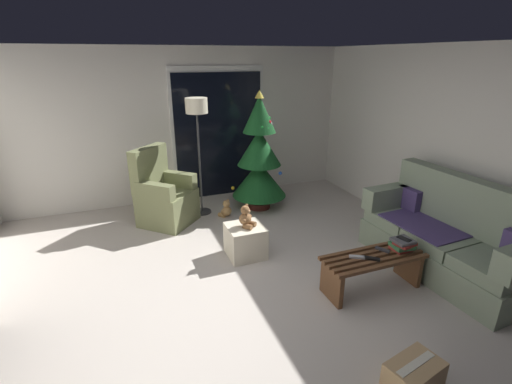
% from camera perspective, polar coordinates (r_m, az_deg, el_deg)
% --- Properties ---
extents(ground_plane, '(7.00, 7.00, 0.00)m').
position_cam_1_polar(ground_plane, '(4.00, -1.78, -15.60)').
color(ground_plane, '#BCB2A8').
extents(wall_back, '(5.72, 0.12, 2.50)m').
position_cam_1_polar(wall_back, '(6.30, -11.39, 9.98)').
color(wall_back, silver).
rests_on(wall_back, ground).
extents(wall_right, '(0.12, 6.00, 2.50)m').
position_cam_1_polar(wall_right, '(5.09, 30.17, 5.16)').
color(wall_right, silver).
rests_on(wall_right, ground).
extents(patio_door_frame, '(1.60, 0.02, 2.20)m').
position_cam_1_polar(patio_door_frame, '(6.39, -5.80, 9.04)').
color(patio_door_frame, silver).
rests_on(patio_door_frame, ground).
extents(patio_door_glass, '(1.50, 0.02, 2.10)m').
position_cam_1_polar(patio_door_glass, '(6.38, -5.74, 8.57)').
color(patio_door_glass, black).
rests_on(patio_door_glass, ground).
extents(couch, '(0.87, 1.97, 1.08)m').
position_cam_1_polar(couch, '(4.73, 27.56, -6.42)').
color(couch, gray).
rests_on(couch, ground).
extents(coffee_table, '(1.10, 0.40, 0.40)m').
position_cam_1_polar(coffee_table, '(4.12, 17.62, -11.01)').
color(coffee_table, brown).
rests_on(coffee_table, ground).
extents(remote_black, '(0.15, 0.13, 0.02)m').
position_cam_1_polar(remote_black, '(3.97, 17.57, -9.82)').
color(remote_black, black).
rests_on(remote_black, coffee_table).
extents(remote_graphite, '(0.11, 0.16, 0.02)m').
position_cam_1_polar(remote_graphite, '(4.17, 19.03, -8.46)').
color(remote_graphite, '#333338').
rests_on(remote_graphite, coffee_table).
extents(remote_silver, '(0.16, 0.12, 0.02)m').
position_cam_1_polar(remote_silver, '(3.96, 15.39, -9.68)').
color(remote_silver, '#ADADB2').
rests_on(remote_silver, coffee_table).
extents(book_stack, '(0.24, 0.24, 0.13)m').
position_cam_1_polar(book_stack, '(4.23, 21.79, -7.56)').
color(book_stack, '#A32D28').
rests_on(book_stack, coffee_table).
extents(cell_phone, '(0.11, 0.16, 0.01)m').
position_cam_1_polar(cell_phone, '(4.21, 21.97, -6.73)').
color(cell_phone, black).
rests_on(cell_phone, book_stack).
extents(christmas_tree, '(0.87, 0.87, 1.88)m').
position_cam_1_polar(christmas_tree, '(5.79, 0.50, 5.24)').
color(christmas_tree, '#4C1E19').
rests_on(christmas_tree, ground).
extents(armchair, '(0.97, 0.97, 1.13)m').
position_cam_1_polar(armchair, '(5.55, -14.07, -0.76)').
color(armchair, olive).
rests_on(armchair, ground).
extents(floor_lamp, '(0.32, 0.32, 1.78)m').
position_cam_1_polar(floor_lamp, '(5.52, -9.13, 11.36)').
color(floor_lamp, '#2D2D30').
rests_on(floor_lamp, ground).
extents(ottoman, '(0.44, 0.44, 0.40)m').
position_cam_1_polar(ottoman, '(4.58, -1.65, -7.59)').
color(ottoman, beige).
rests_on(ottoman, ground).
extents(teddy_bear_chestnut, '(0.21, 0.22, 0.29)m').
position_cam_1_polar(teddy_bear_chestnut, '(4.44, -1.57, -3.98)').
color(teddy_bear_chestnut, brown).
rests_on(teddy_bear_chestnut, ottoman).
extents(teddy_bear_honey_by_tree, '(0.21, 0.22, 0.29)m').
position_cam_1_polar(teddy_bear_honey_by_tree, '(5.69, -4.66, -2.73)').
color(teddy_bear_honey_by_tree, tan).
rests_on(teddy_bear_honey_by_tree, ground).
extents(cardboard_box_taped_mid_floor, '(0.46, 0.34, 0.27)m').
position_cam_1_polar(cardboard_box_taped_mid_floor, '(3.23, 23.21, -24.97)').
color(cardboard_box_taped_mid_floor, tan).
rests_on(cardboard_box_taped_mid_floor, ground).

